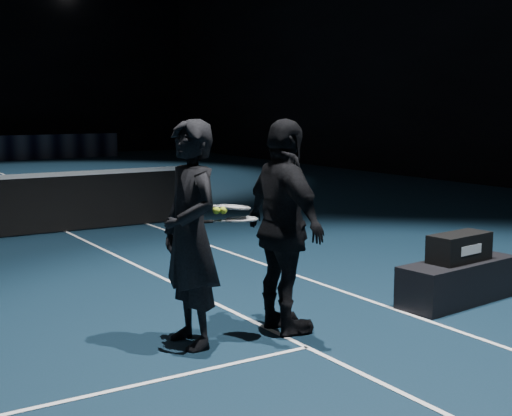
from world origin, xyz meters
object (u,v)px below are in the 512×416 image
Objects in this scene: player_b at (284,227)px; tennis_balls at (219,208)px; player_bench at (458,282)px; racket_bag at (459,247)px; player_a at (190,234)px; racket_lower at (241,219)px; racket_upper at (234,207)px.

player_b is 15.57× the size of tennis_balls.
player_bench is at bearing -5.35° from tennis_balls.
racket_bag reaches higher than player_bench.
player_a is at bearing 171.92° from tennis_balls.
racket_bag is 1.04× the size of racket_lower.
racket_lower is at bearing 168.85° from racket_bag.
tennis_balls is at bearing 168.43° from racket_bag.
racket_upper is (-2.47, 0.26, 0.92)m from player_bench.
player_a is 1.00× the size of player_b.
tennis_balls is (-0.19, 0.04, 0.10)m from racket_lower.
racket_upper is (-0.04, 0.05, 0.10)m from racket_lower.
racket_upper is at bearing 141.34° from racket_lower.
player_a is 2.75× the size of racket_lower.
player_bench is 0.35m from racket_bag.
player_b is at bearing 169.69° from player_bench.
racket_lower is 5.67× the size of tennis_balls.
player_b reaches higher than racket_upper.
tennis_balls reaches higher than racket_lower.
tennis_balls is (-2.62, 0.25, 0.57)m from racket_bag.
player_a is at bearing 180.00° from racket_lower.
player_b is at bearing -9.08° from racket_upper.
tennis_balls is at bearing 81.52° from player_a.
player_bench is at bearing 84.00° from player_a.
player_bench is 2.65m from racket_upper.
player_bench is 11.75× the size of tennis_balls.
racket_bag is 2.69m from tennis_balls.
tennis_balls is (-0.59, 0.10, 0.20)m from player_b.
player_bench is 2.98m from player_a.
player_b is 0.63m from tennis_balls.
racket_bag is 0.38× the size of player_b.
racket_lower reaches higher than racket_bag.
player_a reaches higher than racket_lower.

